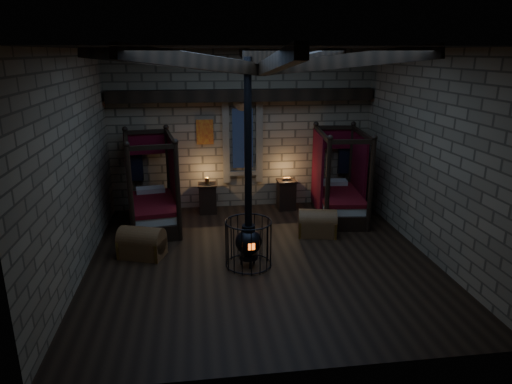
{
  "coord_description": "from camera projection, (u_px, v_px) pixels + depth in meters",
  "views": [
    {
      "loc": [
        -1.25,
        -8.55,
        4.14
      ],
      "look_at": [
        -0.02,
        0.6,
        1.28
      ],
      "focal_mm": 32.0,
      "sensor_mm": 36.0,
      "label": 1
    }
  ],
  "objects": [
    {
      "name": "bed_right",
      "position": [
        338.0,
        196.0,
        11.83
      ],
      "size": [
        1.34,
        2.24,
        2.23
      ],
      "rotation": [
        0.0,
        0.0,
        -0.1
      ],
      "color": "black",
      "rests_on": "ground"
    },
    {
      "name": "room",
      "position": [
        261.0,
        73.0,
        8.46
      ],
      "size": [
        7.02,
        7.02,
        4.29
      ],
      "color": "black",
      "rests_on": "ground"
    },
    {
      "name": "trunk_left",
      "position": [
        142.0,
        243.0,
        9.53
      ],
      "size": [
        1.04,
        0.84,
        0.66
      ],
      "rotation": [
        0.0,
        0.0,
        -0.33
      ],
      "color": "brown",
      "rests_on": "ground"
    },
    {
      "name": "nightstand_left",
      "position": [
        208.0,
        198.0,
        12.11
      ],
      "size": [
        0.5,
        0.48,
        0.97
      ],
      "rotation": [
        0.0,
        0.0,
        -0.02
      ],
      "color": "black",
      "rests_on": "ground"
    },
    {
      "name": "stove",
      "position": [
        248.0,
        238.0,
        9.03
      ],
      "size": [
        0.93,
        0.93,
        4.05
      ],
      "rotation": [
        0.0,
        0.0,
        0.12
      ],
      "color": "black",
      "rests_on": "ground"
    },
    {
      "name": "trunk_right",
      "position": [
        317.0,
        224.0,
        10.65
      ],
      "size": [
        0.97,
        0.72,
        0.64
      ],
      "rotation": [
        0.0,
        0.0,
        -0.2
      ],
      "color": "brown",
      "rests_on": "ground"
    },
    {
      "name": "bed_left",
      "position": [
        153.0,
        204.0,
        11.16
      ],
      "size": [
        1.43,
        2.28,
        2.24
      ],
      "rotation": [
        0.0,
        0.0,
        0.15
      ],
      "color": "black",
      "rests_on": "ground"
    },
    {
      "name": "nightstand_right",
      "position": [
        286.0,
        194.0,
        12.39
      ],
      "size": [
        0.51,
        0.49,
        0.89
      ],
      "rotation": [
        0.0,
        0.0,
        0.01
      ],
      "color": "black",
      "rests_on": "ground"
    }
  ]
}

